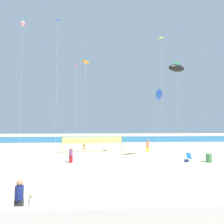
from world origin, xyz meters
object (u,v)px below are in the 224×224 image
Objects in this scene: folding_beach_chair at (189,157)px; kite_blue_delta at (158,94)px; mother_figure at (19,197)px; beachgoer_olive_shirt at (84,145)px; toddler_figure at (31,204)px; kite_black_inflatable at (177,68)px; trash_barrel at (209,158)px; kite_orange_tube at (86,62)px; kite_pink_inflatable at (23,24)px; kite_blue_diamond at (58,24)px; beach_handbag at (186,161)px; kite_lime_diamond at (161,39)px; beachgoer_coral_shirt at (148,145)px; volleyball_net at (93,141)px; beachgoer_plum_shirt at (71,154)px; kite_red_diamond at (76,68)px.

kite_blue_delta is at bearing 86.26° from folding_beach_chair.
beachgoer_olive_shirt is at bearing 65.41° from mother_figure.
kite_blue_delta is (12.01, 19.57, 8.28)m from toddler_figure.
toddler_figure is at bearing -135.29° from kite_black_inflatable.
beachgoer_olive_shirt is 1.70× the size of trash_barrel.
kite_orange_tube reaches higher than mother_figure.
kite_blue_diamond is (6.77, -3.42, -1.68)m from kite_pink_inflatable.
kite_pink_inflatable is 1.42× the size of kite_orange_tube.
beach_handbag is 0.03× the size of kite_lime_diamond.
mother_figure is 20.91m from beachgoer_coral_shirt.
kite_orange_tube is at bearing 49.32° from kite_blue_diamond.
kite_lime_diamond is (14.29, -6.05, -4.94)m from kite_blue_diamond.
kite_pink_inflatable is 1.07× the size of kite_blue_diamond.
beachgoer_olive_shirt is 15.34m from beach_handbag.
kite_lime_diamond reaches higher than volleyball_net.
kite_blue_diamond reaches higher than beachgoer_olive_shirt.
beachgoer_coral_shirt is 11.65m from kite_black_inflatable.
kite_black_inflatable is at bearing 154.40° from folding_beach_chair.
trash_barrel is (1.76, -0.81, -0.01)m from folding_beach_chair.
toddler_figure is 28.07m from kite_orange_tube.
kite_black_inflatable reaches higher than mother_figure.
kite_orange_tube is (-12.06, 13.17, 15.06)m from beach_handbag.
beach_handbag is (10.39, -7.53, -1.49)m from volleyball_net.
folding_beach_chair is (13.36, 11.45, -0.39)m from mother_figure.
kite_lime_diamond is (-4.13, 2.68, 14.31)m from trash_barrel.
kite_blue_diamond is at bearing 158.28° from beachgoer_coral_shirt.
kite_blue_diamond is (-3.30, 19.37, 18.84)m from mother_figure.
kite_blue_delta is (-2.63, 9.00, 8.33)m from trash_barrel.
beachgoer_plum_shirt is at bearing 178.08° from beach_handbag.
folding_beach_chair is at bearing 175.81° from beachgoer_plum_shirt.
volleyball_net is at bearing 146.54° from kite_black_inflatable.
kite_pink_inflatable is 26.03m from kite_blue_delta.
trash_barrel reaches higher than folding_beach_chair.
kite_blue_diamond is (-13.69, 1.23, 18.71)m from beachgoer_coral_shirt.
kite_lime_diamond is at bearing -45.92° from kite_orange_tube.
beachgoer_olive_shirt is at bearing 142.21° from kite_black_inflatable.
kite_lime_diamond is 8.83m from kite_blue_delta.
beachgoer_plum_shirt is 0.08× the size of kite_pink_inflatable.
kite_pink_inflatable reaches higher than beachgoer_coral_shirt.
kite_blue_delta is (1.51, 6.32, -5.98)m from kite_lime_diamond.
kite_pink_inflatable is (-10.06, 22.79, 20.53)m from mother_figure.
trash_barrel is at bearing -42.71° from kite_orange_tube.
folding_beach_chair is at bearing -34.17° from kite_red_diamond.
folding_beach_chair is at bearing 18.55° from mother_figure.
volleyball_net is at bearing 96.12° from beachgoer_olive_shirt.
beachgoer_coral_shirt is (10.39, 18.15, 0.13)m from mother_figure.
beachgoer_olive_shirt is 0.16× the size of kite_blue_delta.
kite_blue_diamond reaches higher than folding_beach_chair.
beachgoer_olive_shirt reaches higher than beach_handbag.
kite_lime_diamond is (10.50, 13.25, 14.25)m from toddler_figure.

